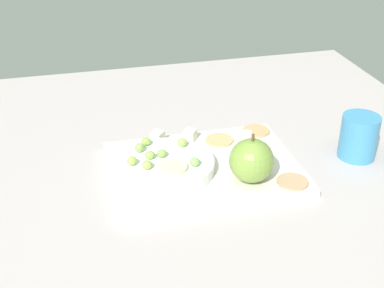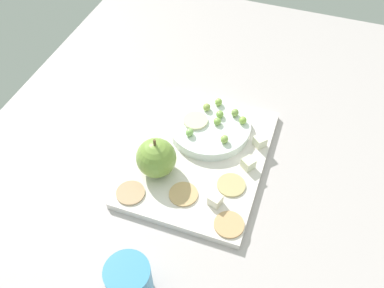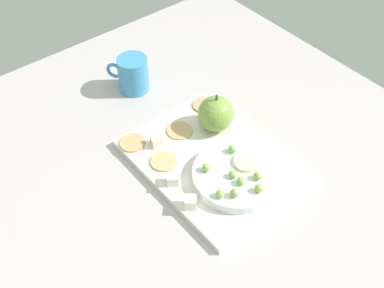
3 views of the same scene
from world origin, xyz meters
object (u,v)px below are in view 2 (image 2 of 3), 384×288
Objects in this scene: platter at (201,157)px; cracker_3 at (229,224)px; cracker_2 at (231,185)px; grape_7 at (222,139)px; cheese_cube_0 at (248,163)px; serving_dish at (210,127)px; cracker_0 at (183,194)px; grape_5 at (220,114)px; cracker_1 at (130,193)px; grape_2 at (236,113)px; cheese_cube_1 at (260,141)px; grape_3 at (190,132)px; grape_6 at (207,107)px; cheese_cube_2 at (215,200)px; grape_1 at (219,102)px; cup at (130,283)px; apple_slice_0 at (196,121)px; apple_whole at (156,158)px; grape_4 at (243,120)px; grape_0 at (217,121)px.

cracker_3 reaches higher than platter.
cracker_2 is 9.72cm from grape_7.
serving_dish is at bearing 55.63° from cheese_cube_0.
grape_5 reaches higher than cracker_0.
cracker_2 reaches higher than platter.
grape_2 is (23.97, -13.38, 2.68)cm from cracker_1.
cheese_cube_1 is 27.78cm from cracker_1.
grape_3 reaches higher than platter.
cracker_2 is at bearing -147.54° from grape_6.
cheese_cube_2 is 0.40× the size of cracker_1.
grape_3 is at bearing 54.96° from cracker_2.
grape_1 is at bearing 0.88° from cracker_0.
grape_2 is 0.19× the size of cup.
apple_slice_0 is (-4.45, 7.38, -0.52)cm from grape_2.
cracker_2 is at bearing -65.35° from cracker_1.
serving_dish is at bearing -32.69° from grape_3.
grape_7 reaches higher than grape_6.
serving_dish is 9.79× the size of grape_6.
grape_5 is at bearing 24.79° from cracker_2.
serving_dish is 3.35× the size of apple_slice_0.
platter is 10.37cm from apple_whole.
grape_4 is at bearing 7.16° from cracker_2.
grape_2 reaches higher than cracker_1.
platter is 10.13cm from grape_5.
cracker_0 is at bearing 169.14° from grape_2.
grape_3 and grape_7 have the same top height.
cup is (-40.42, 5.55, -0.21)cm from grape_2.
apple_slice_0 is (-0.93, 4.41, -0.40)cm from grape_0.
grape_1 is at bearing 15.73° from cheese_cube_2.
cheese_cube_2 is at bearing -165.29° from grape_5.
cup is (-16.10, 11.20, 2.48)cm from cracker_3.
cracker_3 is at bearing 177.85° from cheese_cube_1.
grape_6 is at bearing 48.78° from cheese_cube_0.
serving_dish is 1.84× the size of cup.
serving_dish is 9.79× the size of grape_1.
grape_0 is 4.61cm from grape_2.
grape_7 is (2.97, -3.48, 3.64)cm from platter.
grape_4 is (9.21, 3.68, 1.74)cm from cheese_cube_0.
grape_2 is (3.52, -2.97, 0.12)cm from grape_0.
cheese_cube_2 reaches higher than cracker_1.
grape_0 reaches higher than cheese_cube_0.
platter is 19.27× the size of grape_4.
grape_3 is (7.74, 11.04, 2.64)cm from cracker_2.
apple_whole is at bearing 161.77° from grape_1.
platter is 11.30cm from grape_6.
grape_4 is at bearing -34.27° from cracker_1.
platter is 9.84cm from cheese_cube_0.
cup is at bearing 178.43° from grape_1.
cup is at bearing -176.87° from grape_3.
cracker_0 is 20.96cm from grape_6.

